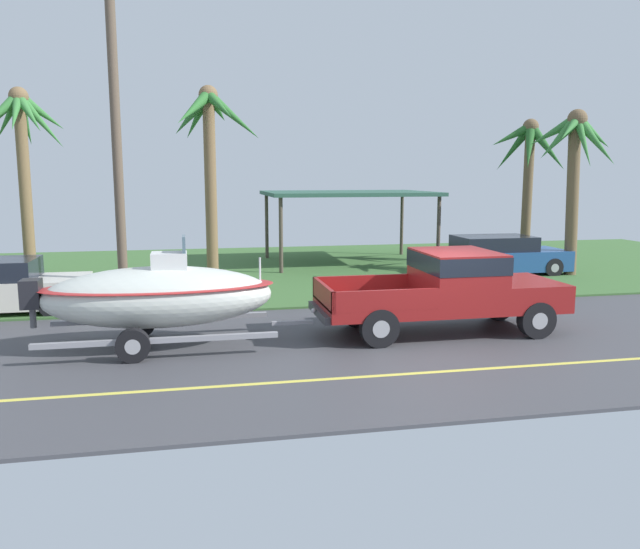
# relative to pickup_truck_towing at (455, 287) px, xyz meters

# --- Properties ---
(ground) EXTENTS (36.00, 22.00, 0.11)m
(ground) POSITION_rel_pickup_truck_towing_xyz_m (-0.80, 7.47, -1.03)
(ground) COLOR #424247
(pickup_truck_towing) EXTENTS (5.60, 2.07, 1.82)m
(pickup_truck_towing) POSITION_rel_pickup_truck_towing_xyz_m (0.00, 0.00, 0.00)
(pickup_truck_towing) COLOR maroon
(pickup_truck_towing) RESTS_ON ground
(boat_on_trailer) EXTENTS (5.77, 2.20, 2.27)m
(boat_on_trailer) POSITION_rel_pickup_truck_towing_xyz_m (-6.41, -0.00, 0.04)
(boat_on_trailer) COLOR gray
(boat_on_trailer) RESTS_ON ground
(parked_sedan_near) EXTENTS (4.69, 1.92, 1.38)m
(parked_sedan_near) POSITION_rel_pickup_truck_towing_xyz_m (4.83, 7.31, -0.34)
(parked_sedan_near) COLOR #234C89
(parked_sedan_near) RESTS_ON ground
(carport_awning) EXTENTS (6.39, 4.65, 2.85)m
(carport_awning) POSITION_rel_pickup_truck_towing_xyz_m (0.34, 11.06, 1.69)
(carport_awning) COLOR #4C4238
(carport_awning) RESTS_ON ground
(palm_tree_near_left) EXTENTS (2.68, 2.70, 5.61)m
(palm_tree_near_left) POSITION_rel_pickup_truck_towing_xyz_m (7.13, 9.60, 3.14)
(palm_tree_near_left) COLOR brown
(palm_tree_near_left) RESTS_ON ground
(palm_tree_near_right) EXTENTS (2.66, 2.80, 5.69)m
(palm_tree_near_right) POSITION_rel_pickup_truck_towing_xyz_m (7.19, 6.78, 3.25)
(palm_tree_near_right) COLOR brown
(palm_tree_near_right) RESTS_ON ground
(palm_tree_mid) EXTENTS (2.97, 3.27, 6.40)m
(palm_tree_mid) POSITION_rel_pickup_truck_towing_xyz_m (-11.19, 10.44, 3.79)
(palm_tree_mid) COLOR brown
(palm_tree_mid) RESTS_ON ground
(palm_tree_far_left) EXTENTS (2.79, 3.26, 6.15)m
(palm_tree_far_left) POSITION_rel_pickup_truck_towing_xyz_m (-5.08, 6.76, 3.63)
(palm_tree_far_left) COLOR brown
(palm_tree_far_left) RESTS_ON ground
(utility_pole) EXTENTS (0.24, 1.80, 8.69)m
(utility_pole) POSITION_rel_pickup_truck_towing_xyz_m (-7.42, 3.51, 3.48)
(utility_pole) COLOR brown
(utility_pole) RESTS_ON ground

